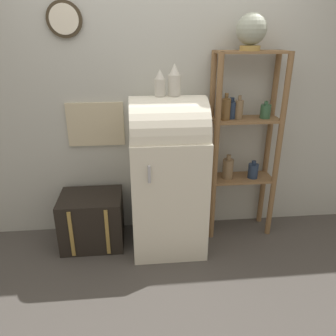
% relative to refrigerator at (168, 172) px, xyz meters
% --- Properties ---
extents(ground_plane, '(12.00, 12.00, 0.00)m').
position_rel_refrigerator_xyz_m(ground_plane, '(0.00, -0.23, -0.71)').
color(ground_plane, '#4C4742').
extents(wall_back, '(7.00, 0.09, 2.70)m').
position_rel_refrigerator_xyz_m(wall_back, '(-0.01, 0.34, 0.64)').
color(wall_back, '#B7B7AD').
rests_on(wall_back, ground_plane).
extents(refrigerator, '(0.63, 0.67, 1.37)m').
position_rel_refrigerator_xyz_m(refrigerator, '(0.00, 0.00, 0.00)').
color(refrigerator, silver).
rests_on(refrigerator, ground_plane).
extents(suitcase_trunk, '(0.55, 0.45, 0.48)m').
position_rel_refrigerator_xyz_m(suitcase_trunk, '(-0.69, 0.06, -0.47)').
color(suitcase_trunk, black).
rests_on(suitcase_trunk, ground_plane).
extents(shelf_unit, '(0.62, 0.28, 1.69)m').
position_rel_refrigerator_xyz_m(shelf_unit, '(0.70, 0.16, 0.24)').
color(shelf_unit, olive).
rests_on(shelf_unit, ground_plane).
extents(globe, '(0.24, 0.24, 0.28)m').
position_rel_refrigerator_xyz_m(globe, '(0.68, 0.13, 1.13)').
color(globe, '#AD8942').
rests_on(globe, shelf_unit).
extents(vase_left, '(0.08, 0.08, 0.20)m').
position_rel_refrigerator_xyz_m(vase_left, '(-0.06, 0.01, 0.75)').
color(vase_left, beige).
rests_on(vase_left, refrigerator).
extents(vase_center, '(0.10, 0.10, 0.25)m').
position_rel_refrigerator_xyz_m(vase_center, '(0.05, 0.01, 0.77)').
color(vase_center, beige).
rests_on(vase_center, refrigerator).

